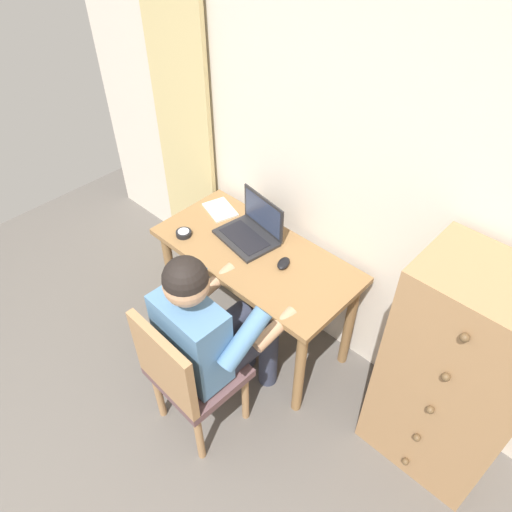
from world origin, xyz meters
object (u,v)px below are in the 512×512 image
(chair, at_px, (186,373))
(notebook_pad, at_px, (220,210))
(desk_clock, at_px, (184,233))
(desk, at_px, (255,267))
(dresser, at_px, (454,377))
(laptop, at_px, (252,229))
(computer_mouse, at_px, (284,263))
(person_seated, at_px, (212,329))

(chair, height_order, notebook_pad, chair)
(desk_clock, bearing_deg, desk, 23.98)
(dresser, xyz_separation_m, laptop, (-1.27, 0.00, 0.15))
(laptop, relative_size, notebook_pad, 1.78)
(chair, bearing_deg, desk, 105.22)
(laptop, height_order, computer_mouse, laptop)
(dresser, xyz_separation_m, notebook_pad, (-1.58, 0.05, 0.10))
(person_seated, relative_size, notebook_pad, 5.65)
(desk, relative_size, chair, 1.36)
(desk, bearing_deg, desk_clock, -156.02)
(person_seated, bearing_deg, desk_clock, 151.03)
(chair, relative_size, laptop, 2.32)
(person_seated, bearing_deg, computer_mouse, 90.83)
(computer_mouse, bearing_deg, person_seated, -106.82)
(desk_clock, bearing_deg, dresser, 9.47)
(desk, relative_size, desk_clock, 13.11)
(desk, xyz_separation_m, notebook_pad, (-0.42, 0.13, 0.12))
(dresser, height_order, computer_mouse, dresser)
(desk, xyz_separation_m, person_seated, (0.19, -0.50, 0.06))
(person_seated, distance_m, notebook_pad, 0.88)
(laptop, distance_m, desk_clock, 0.39)
(laptop, height_order, notebook_pad, laptop)
(person_seated, distance_m, desk_clock, 0.68)
(notebook_pad, bearing_deg, desk_clock, -68.58)
(desk, height_order, computer_mouse, computer_mouse)
(person_seated, relative_size, computer_mouse, 11.86)
(dresser, height_order, desk_clock, dresser)
(person_seated, height_order, desk_clock, person_seated)
(desk_clock, bearing_deg, chair, -40.99)
(desk, distance_m, dresser, 1.17)
(person_seated, relative_size, desk_clock, 13.18)
(dresser, relative_size, person_seated, 1.05)
(chair, bearing_deg, desk_clock, 139.01)
(desk, xyz_separation_m, laptop, (-0.11, 0.09, 0.17))
(notebook_pad, bearing_deg, chair, -35.85)
(dresser, xyz_separation_m, chair, (-0.98, -0.77, -0.14))
(dresser, bearing_deg, notebook_pad, 178.33)
(desk, distance_m, computer_mouse, 0.23)
(laptop, bearing_deg, computer_mouse, -11.54)
(desk_clock, bearing_deg, notebook_pad, 93.93)
(dresser, relative_size, computer_mouse, 12.41)
(desk_clock, xyz_separation_m, notebook_pad, (-0.02, 0.31, -0.01))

